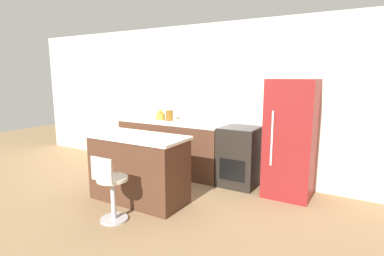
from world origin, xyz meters
name	(u,v)px	position (x,y,z in m)	size (l,w,h in m)	color
ground_plane	(176,180)	(0.00, 0.00, 0.00)	(14.00, 14.00, 0.00)	#8E704C
wall_back	(195,100)	(0.00, 0.64, 1.30)	(8.00, 0.06, 2.60)	beige
back_counter	(172,147)	(-0.30, 0.31, 0.47)	(1.99, 0.59, 0.94)	#4C2D1E
kitchen_island	(139,168)	(0.01, -0.96, 0.47)	(1.38, 0.66, 0.93)	#4C2D1E
oven_range	(239,156)	(1.00, 0.31, 0.47)	(0.58, 0.60, 0.94)	black
refrigerator	(291,139)	(1.77, 0.29, 0.85)	(0.65, 0.66, 1.69)	maroon
stool_chair	(111,190)	(0.13, -1.61, 0.40)	(0.37, 0.37, 0.82)	#B7B7BC
kettle	(160,115)	(-0.56, 0.35, 1.02)	(0.17, 0.17, 0.20)	#B29333
mixing_bowl	(198,120)	(0.23, 0.35, 0.99)	(0.28, 0.28, 0.09)	white
canister_jar	(169,115)	(-0.36, 0.35, 1.03)	(0.14, 0.14, 0.18)	brown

